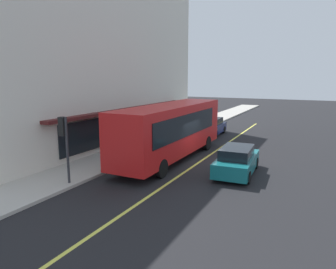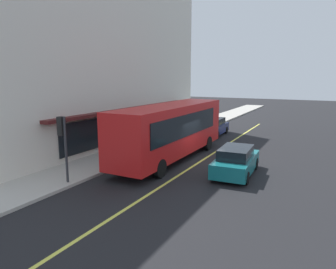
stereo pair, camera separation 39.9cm
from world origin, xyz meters
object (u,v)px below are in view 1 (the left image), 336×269
at_px(pedestrian_waiting, 127,141).
at_px(pedestrian_at_corner, 187,119).
at_px(car_navy, 211,127).
at_px(bus, 172,129).
at_px(traffic_light, 64,134).
at_px(pedestrian_by_curb, 176,119).
at_px(car_teal, 237,161).

bearing_deg(pedestrian_waiting, pedestrian_at_corner, 3.92).
xyz_separation_m(car_navy, pedestrian_waiting, (-10.29, 2.17, 0.39)).
height_order(bus, pedestrian_at_corner, bus).
xyz_separation_m(traffic_light, pedestrian_by_curb, (15.82, 1.56, -1.31)).
bearing_deg(pedestrian_waiting, car_teal, -91.21).
bearing_deg(car_navy, traffic_light, 173.00).
height_order(car_navy, pedestrian_waiting, pedestrian_waiting).
bearing_deg(pedestrian_by_curb, pedestrian_at_corner, -20.23).
distance_m(car_teal, pedestrian_by_curb, 13.41).
height_order(car_navy, car_teal, same).
bearing_deg(car_teal, pedestrian_waiting, 88.79).
distance_m(traffic_light, pedestrian_waiting, 5.78).
xyz_separation_m(car_teal, pedestrian_at_corner, (11.81, 7.96, 0.35)).
xyz_separation_m(traffic_light, car_teal, (5.46, -6.94, -1.79)).
bearing_deg(car_teal, traffic_light, 128.18).
bearing_deg(pedestrian_by_curb, car_navy, -88.76).
relative_size(traffic_light, pedestrian_waiting, 1.95).
xyz_separation_m(car_navy, pedestrian_by_curb, (-0.08, 3.51, 0.48)).
bearing_deg(bus, pedestrian_by_curb, 23.63).
bearing_deg(pedestrian_by_curb, traffic_light, -174.37).
xyz_separation_m(bus, car_teal, (-1.19, -4.48, -1.24)).
relative_size(car_navy, pedestrian_by_curb, 2.46).
bearing_deg(pedestrian_waiting, traffic_light, -177.71).
xyz_separation_m(bus, pedestrian_waiting, (-1.04, 2.68, -0.85)).
height_order(car_teal, pedestrian_waiting, pedestrian_waiting).
distance_m(car_navy, pedestrian_waiting, 10.52).
xyz_separation_m(bus, traffic_light, (-6.64, 2.46, 0.55)).
bearing_deg(pedestrian_at_corner, car_teal, -146.02).
bearing_deg(pedestrian_at_corner, car_navy, -114.83).
relative_size(bus, pedestrian_waiting, 6.77).
relative_size(bus, car_teal, 2.53).
bearing_deg(bus, pedestrian_waiting, 111.15).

